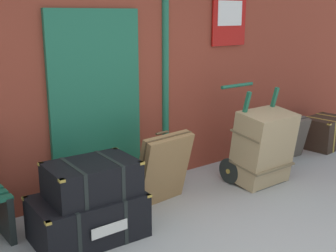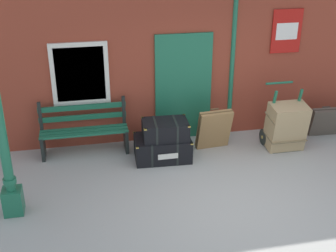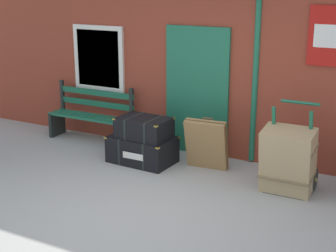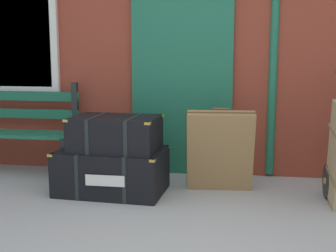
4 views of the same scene
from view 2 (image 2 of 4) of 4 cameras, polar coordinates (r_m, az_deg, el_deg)
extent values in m
plane|color=#A3A099|center=(7.00, 8.54, -9.73)|extent=(60.00, 60.00, 0.00)
cube|color=brown|center=(8.59, 3.40, 8.91)|extent=(10.40, 0.30, 3.20)
cube|color=#1E6647|center=(8.54, 1.99, 4.96)|extent=(1.10, 0.05, 2.10)
cube|color=#123D2A|center=(8.53, 2.01, 4.94)|extent=(0.06, 0.02, 2.10)
cube|color=silver|center=(8.20, -11.26, 6.60)|extent=(1.04, 0.06, 1.16)
cube|color=silver|center=(8.18, -11.26, 6.56)|extent=(0.88, 0.02, 1.00)
cylinder|color=#1E6647|center=(8.66, 8.32, 8.82)|extent=(0.09, 0.09, 3.14)
cube|color=#B7140F|center=(8.94, 15.04, 11.72)|extent=(0.60, 0.02, 0.84)
cube|color=white|center=(8.93, 15.08, 11.70)|extent=(0.44, 0.01, 0.32)
cube|color=#1E6647|center=(6.99, -19.33, -9.11)|extent=(0.28, 0.28, 0.40)
cylinder|color=#1E6647|center=(6.81, -19.74, -6.65)|extent=(0.19, 0.19, 0.08)
cube|color=#1E6647|center=(8.13, -10.71, -1.11)|extent=(1.60, 0.09, 0.04)
cube|color=#1E6647|center=(8.26, -10.74, -0.70)|extent=(1.60, 0.09, 0.04)
cube|color=#1E6647|center=(8.38, -10.77, -0.30)|extent=(1.60, 0.09, 0.04)
cube|color=#1E6647|center=(8.36, -10.89, 1.11)|extent=(1.60, 0.05, 0.10)
cube|color=#1E6647|center=(8.28, -11.00, 2.38)|extent=(1.60, 0.05, 0.10)
cube|color=black|center=(8.39, -15.80, -2.52)|extent=(0.06, 0.40, 0.45)
cube|color=black|center=(8.37, -16.13, 1.18)|extent=(0.06, 0.06, 0.56)
cube|color=black|center=(8.38, -5.44, -1.65)|extent=(0.06, 0.40, 0.45)
cube|color=black|center=(8.36, -5.73, 2.05)|extent=(0.06, 0.06, 0.56)
cube|color=black|center=(8.05, -0.71, -2.84)|extent=(1.03, 0.69, 0.42)
cube|color=black|center=(8.02, -2.31, -2.95)|extent=(0.07, 0.65, 0.43)
cube|color=black|center=(8.08, 0.87, -2.73)|extent=(0.07, 0.65, 0.43)
cube|color=#B79338|center=(7.65, -3.98, -2.79)|extent=(0.05, 0.05, 0.02)
cube|color=#B79338|center=(7.77, 3.10, -2.30)|extent=(0.05, 0.05, 0.02)
cube|color=#B79338|center=(8.18, -4.34, -0.88)|extent=(0.05, 0.05, 0.02)
cube|color=#B79338|center=(8.30, 2.28, -0.45)|extent=(0.05, 0.05, 0.02)
cube|color=silver|center=(7.76, 0.01, -3.95)|extent=(0.36, 0.01, 0.10)
cube|color=black|center=(7.88, -0.36, -0.47)|extent=(0.83, 0.58, 0.32)
cube|color=black|center=(7.85, -1.66, -0.56)|extent=(0.06, 0.55, 0.33)
cube|color=black|center=(7.90, 0.93, -0.39)|extent=(0.06, 0.55, 0.33)
cube|color=#B79338|center=(7.55, -2.94, -0.44)|extent=(0.05, 0.05, 0.02)
cube|color=#B79338|center=(7.65, 2.73, -0.07)|extent=(0.05, 0.05, 0.02)
cube|color=#B79338|center=(8.00, -3.32, 1.06)|extent=(0.05, 0.05, 0.02)
cube|color=#B79338|center=(8.10, 2.04, 1.39)|extent=(0.05, 0.05, 0.02)
cube|color=black|center=(8.75, 14.70, -2.78)|extent=(0.56, 0.28, 0.03)
cube|color=#1E6647|center=(8.57, 13.04, 1.05)|extent=(0.04, 0.33, 1.17)
cube|color=#1E6647|center=(8.78, 16.02, 1.30)|extent=(0.04, 0.33, 1.17)
cylinder|color=#1E6647|center=(8.71, 14.15, 5.41)|extent=(0.54, 0.04, 0.04)
cylinder|color=black|center=(8.76, 12.20, -1.39)|extent=(0.04, 0.32, 0.32)
cylinder|color=#B79338|center=(8.76, 12.20, -1.39)|extent=(0.07, 0.06, 0.06)
cylinder|color=black|center=(9.03, 15.94, -1.01)|extent=(0.04, 0.32, 0.32)
cylinder|color=#B79338|center=(9.03, 15.94, -1.01)|extent=(0.07, 0.06, 0.06)
cube|color=tan|center=(8.57, 14.97, -0.04)|extent=(0.68, 0.55, 0.93)
cube|color=olive|center=(8.65, 14.83, -1.22)|extent=(0.70, 0.46, 0.09)
cube|color=olive|center=(8.49, 15.11, 1.16)|extent=(0.70, 0.46, 0.09)
cube|color=olive|center=(8.36, 5.94, -0.44)|extent=(0.66, 0.39, 0.80)
cylinder|color=brown|center=(8.22, 6.01, 2.18)|extent=(0.16, 0.04, 0.03)
cube|color=brown|center=(8.36, 5.94, -0.44)|extent=(0.66, 0.28, 0.78)
cube|color=#51473D|center=(9.42, 19.52, 0.54)|extent=(0.61, 0.30, 0.60)
cylinder|color=#302A24|center=(9.33, 19.72, 2.32)|extent=(0.16, 0.04, 0.03)
cube|color=#2C2721|center=(9.42, 19.52, 0.54)|extent=(0.62, 0.19, 0.59)
camera|label=1|loc=(4.07, -15.45, -3.75)|focal=46.88mm
camera|label=3|loc=(5.38, 69.29, -3.28)|focal=53.74mm
camera|label=4|loc=(4.69, 24.40, -11.39)|focal=47.96mm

